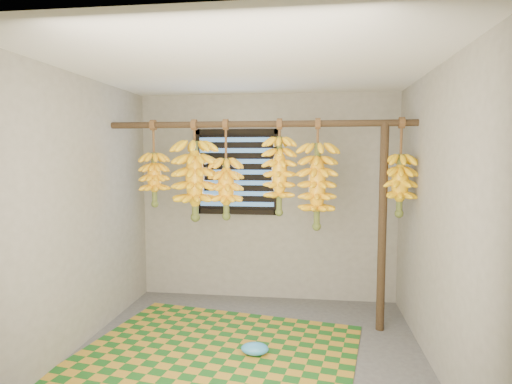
% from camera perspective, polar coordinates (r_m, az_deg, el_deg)
% --- Properties ---
extents(floor, '(3.00, 3.00, 0.01)m').
position_cam_1_polar(floor, '(3.90, -1.14, -21.01)').
color(floor, '#484848').
rests_on(floor, ground).
extents(ceiling, '(3.00, 3.00, 0.01)m').
position_cam_1_polar(ceiling, '(3.57, -1.21, 16.31)').
color(ceiling, silver).
rests_on(ceiling, wall_back).
extents(wall_back, '(3.00, 0.01, 2.40)m').
position_cam_1_polar(wall_back, '(5.02, 1.43, -0.75)').
color(wall_back, slate).
rests_on(wall_back, floor).
extents(wall_left, '(0.01, 3.00, 2.40)m').
position_cam_1_polar(wall_left, '(4.05, -22.75, -2.55)').
color(wall_left, slate).
rests_on(wall_left, floor).
extents(wall_right, '(0.01, 3.00, 2.40)m').
position_cam_1_polar(wall_right, '(3.63, 23.05, -3.40)').
color(wall_right, slate).
rests_on(wall_right, floor).
extents(window, '(1.00, 0.04, 1.00)m').
position_cam_1_polar(window, '(5.02, -2.58, 2.68)').
color(window, black).
rests_on(window, wall_back).
extents(hanging_pole, '(3.00, 0.06, 0.06)m').
position_cam_1_polar(hanging_pole, '(4.21, 0.27, 9.04)').
color(hanging_pole, '#41301C').
rests_on(hanging_pole, wall_left).
extents(support_post, '(0.08, 0.08, 2.00)m').
position_cam_1_polar(support_post, '(4.27, 16.49, -4.69)').
color(support_post, '#41301C').
rests_on(support_post, floor).
extents(woven_mat, '(2.58, 2.21, 0.01)m').
position_cam_1_polar(woven_mat, '(3.95, -5.13, -20.52)').
color(woven_mat, '#195418').
rests_on(woven_mat, floor).
extents(plastic_bag, '(0.24, 0.18, 0.10)m').
position_cam_1_polar(plastic_bag, '(3.87, -0.15, -20.17)').
color(plastic_bag, '#368FCB').
rests_on(plastic_bag, woven_mat).
extents(banana_bunch_a, '(0.29, 0.29, 0.87)m').
position_cam_1_polar(banana_bunch_a, '(4.46, -13.39, 1.69)').
color(banana_bunch_a, brown).
rests_on(banana_bunch_a, hanging_pole).
extents(banana_bunch_b, '(0.42, 0.42, 1.00)m').
position_cam_1_polar(banana_bunch_b, '(4.33, -8.15, 1.54)').
color(banana_bunch_b, brown).
rests_on(banana_bunch_b, hanging_pole).
extents(banana_bunch_c, '(0.32, 0.32, 0.98)m').
position_cam_1_polar(banana_bunch_c, '(4.26, -4.00, 0.51)').
color(banana_bunch_c, brown).
rests_on(banana_bunch_c, hanging_pole).
extents(banana_bunch_d, '(0.31, 0.31, 0.93)m').
position_cam_1_polar(banana_bunch_d, '(4.18, 3.12, 2.19)').
color(banana_bunch_d, brown).
rests_on(banana_bunch_d, hanging_pole).
extents(banana_bunch_e, '(0.37, 0.37, 1.06)m').
position_cam_1_polar(banana_bunch_e, '(4.17, 8.15, 0.80)').
color(banana_bunch_e, brown).
rests_on(banana_bunch_e, hanging_pole).
extents(banana_bunch_f, '(0.29, 0.29, 0.92)m').
position_cam_1_polar(banana_bunch_f, '(4.25, 18.63, 0.90)').
color(banana_bunch_f, brown).
rests_on(banana_bunch_f, hanging_pole).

